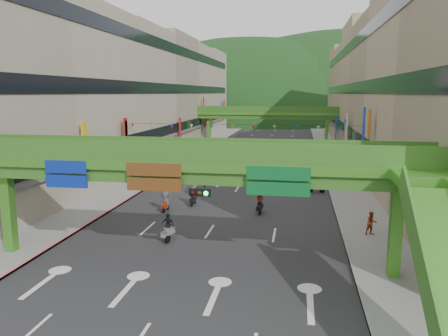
{
  "coord_description": "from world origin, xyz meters",
  "views": [
    {
      "loc": [
        5.95,
        -16.68,
        9.57
      ],
      "look_at": [
        0.0,
        18.0,
        3.5
      ],
      "focal_mm": 35.0,
      "sensor_mm": 36.0,
      "label": 1
    }
  ],
  "objects_px": {
    "scooter_rider_near": "(193,195)",
    "pedestrian_red": "(371,225)",
    "overpass_near": "(201,177)",
    "car_yellow": "(270,150)",
    "scooter_rider_mid": "(260,202)",
    "car_silver": "(232,144)"
  },
  "relations": [
    {
      "from": "scooter_rider_mid",
      "to": "car_yellow",
      "type": "distance_m",
      "value": 35.03
    },
    {
      "from": "scooter_rider_near",
      "to": "scooter_rider_mid",
      "type": "height_order",
      "value": "scooter_rider_near"
    },
    {
      "from": "scooter_rider_mid",
      "to": "car_yellow",
      "type": "xyz_separation_m",
      "value": [
        -1.45,
        34.99,
        -0.29
      ]
    },
    {
      "from": "scooter_rider_near",
      "to": "pedestrian_red",
      "type": "bearing_deg",
      "value": -24.08
    },
    {
      "from": "overpass_near",
      "to": "car_yellow",
      "type": "height_order",
      "value": "overpass_near"
    },
    {
      "from": "overpass_near",
      "to": "car_silver",
      "type": "relative_size",
      "value": 7.49
    },
    {
      "from": "car_yellow",
      "to": "scooter_rider_near",
      "type": "bearing_deg",
      "value": -93.91
    },
    {
      "from": "overpass_near",
      "to": "car_silver",
      "type": "height_order",
      "value": "overpass_near"
    },
    {
      "from": "scooter_rider_near",
      "to": "car_yellow",
      "type": "height_order",
      "value": "scooter_rider_near"
    },
    {
      "from": "overpass_near",
      "to": "pedestrian_red",
      "type": "xyz_separation_m",
      "value": [
        10.01,
        7.41,
        -4.4
      ]
    },
    {
      "from": "scooter_rider_near",
      "to": "scooter_rider_mid",
      "type": "bearing_deg",
      "value": -15.86
    },
    {
      "from": "overpass_near",
      "to": "pedestrian_red",
      "type": "distance_m",
      "value": 13.21
    },
    {
      "from": "scooter_rider_mid",
      "to": "pedestrian_red",
      "type": "height_order",
      "value": "scooter_rider_mid"
    },
    {
      "from": "scooter_rider_mid",
      "to": "car_silver",
      "type": "bearing_deg",
      "value": 101.81
    },
    {
      "from": "scooter_rider_mid",
      "to": "pedestrian_red",
      "type": "relative_size",
      "value": 1.16
    },
    {
      "from": "overpass_near",
      "to": "car_silver",
      "type": "distance_m",
      "value": 54.13
    },
    {
      "from": "overpass_near",
      "to": "pedestrian_red",
      "type": "bearing_deg",
      "value": 36.49
    },
    {
      "from": "car_silver",
      "to": "car_yellow",
      "type": "relative_size",
      "value": 0.97
    },
    {
      "from": "overpass_near",
      "to": "scooter_rider_near",
      "type": "height_order",
      "value": "overpass_near"
    },
    {
      "from": "car_yellow",
      "to": "pedestrian_red",
      "type": "bearing_deg",
      "value": -72.98
    },
    {
      "from": "scooter_rider_mid",
      "to": "car_yellow",
      "type": "height_order",
      "value": "scooter_rider_mid"
    },
    {
      "from": "overpass_near",
      "to": "car_yellow",
      "type": "bearing_deg",
      "value": 89.2
    }
  ]
}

